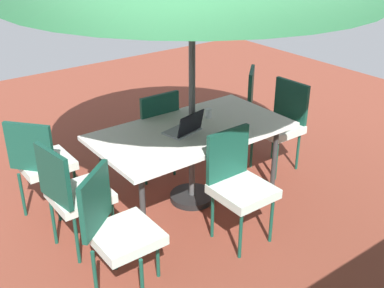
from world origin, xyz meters
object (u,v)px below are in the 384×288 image
object	(u,v)px
chair_west	(281,122)
chair_northeast	(117,227)
chair_north	(238,182)
chair_east	(73,192)
chair_southeast	(41,160)
dining_table	(192,134)
laptop	(185,128)
cup	(209,113)
chair_southwest	(238,104)
chair_south	(153,129)

from	to	relation	value
chair_west	chair_northeast	world-z (taller)	same
chair_north	chair_east	bearing A→B (deg)	149.20
chair_west	chair_southeast	distance (m)	2.52
chair_north	dining_table	bearing A→B (deg)	85.91
chair_east	chair_southeast	bearing A→B (deg)	-8.08
chair_southeast	chair_northeast	bearing A→B (deg)	142.12
dining_table	chair_north	distance (m)	0.73
chair_west	chair_northeast	size ratio (longest dim) A/B	1.00
laptop	cup	xyz separation A→B (m)	(-0.40, -0.16, 0.00)
chair_southwest	chair_southeast	size ratio (longest dim) A/B	1.00
laptop	chair_north	bearing A→B (deg)	82.08
laptop	chair_southeast	bearing A→B (deg)	-44.28
chair_southeast	chair_west	bearing A→B (deg)	-145.83
chair_north	chair_east	world-z (taller)	same
dining_table	chair_northeast	xyz separation A→B (m)	(1.18, 0.67, -0.17)
chair_north	chair_east	distance (m)	1.37
dining_table	chair_northeast	world-z (taller)	chair_northeast
chair_southwest	chair_west	bearing A→B (deg)	48.68
chair_west	cup	world-z (taller)	chair_west
chair_south	laptop	size ratio (longest dim) A/B	2.68
chair_south	chair_northeast	xyz separation A→B (m)	(1.15, 1.31, 0.00)
chair_east	chair_southwest	size ratio (longest dim) A/B	1.00
chair_west	dining_table	bearing A→B (deg)	-94.07
chair_north	laptop	size ratio (longest dim) A/B	2.68
chair_west	chair_east	xyz separation A→B (m)	(2.42, -0.00, 0.00)
laptop	dining_table	bearing A→B (deg)	-175.96
chair_east	chair_south	bearing A→B (deg)	-69.42
chair_west	laptop	bearing A→B (deg)	-92.62
dining_table	chair_north	bearing A→B (deg)	86.43
chair_east	laptop	size ratio (longest dim) A/B	2.68
chair_west	laptop	distance (m)	1.32
chair_southwest	chair_southeast	bearing A→B (deg)	-42.62
chair_west	chair_north	bearing A→B (deg)	-63.78
chair_west	chair_southeast	world-z (taller)	same
chair_north	chair_northeast	xyz separation A→B (m)	(1.14, -0.04, 0.00)
chair_south	chair_north	xyz separation A→B (m)	(0.01, 1.36, 0.00)
laptop	chair_southwest	bearing A→B (deg)	-164.21
chair_west	cup	size ratio (longest dim) A/B	10.28
laptop	cup	size ratio (longest dim) A/B	3.84
dining_table	laptop	size ratio (longest dim) A/B	5.06
chair_south	dining_table	bearing A→B (deg)	93.74
chair_northeast	chair_west	bearing A→B (deg)	-24.02
chair_west	chair_south	world-z (taller)	same
chair_west	chair_north	world-z (taller)	same
dining_table	chair_south	bearing A→B (deg)	-87.35
cup	chair_north	bearing A→B (deg)	67.79
chair_north	laptop	world-z (taller)	laptop
chair_northeast	chair_north	bearing A→B (deg)	-41.45
dining_table	chair_southwest	bearing A→B (deg)	-150.54
dining_table	cup	bearing A→B (deg)	-157.00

